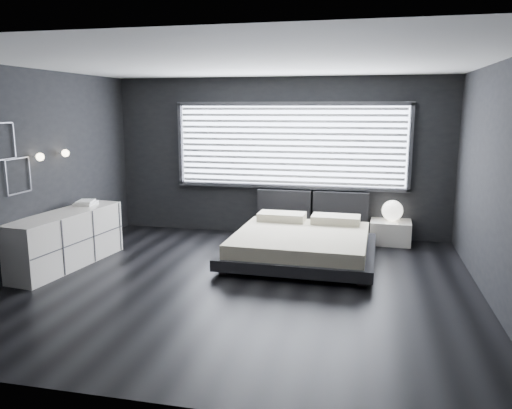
# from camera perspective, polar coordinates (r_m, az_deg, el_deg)

# --- Properties ---
(room) EXTENTS (6.04, 6.00, 2.80)m
(room) POSITION_cam_1_polar(r_m,az_deg,el_deg) (6.27, -1.70, 3.04)
(room) COLOR black
(room) RESTS_ON ground
(window) EXTENTS (4.14, 0.09, 1.52)m
(window) POSITION_cam_1_polar(r_m,az_deg,el_deg) (8.84, 3.90, 6.71)
(window) COLOR white
(window) RESTS_ON ground
(headboard) EXTENTS (1.96, 0.16, 0.52)m
(headboard) POSITION_cam_1_polar(r_m,az_deg,el_deg) (8.87, 6.43, -0.11)
(headboard) COLOR black
(headboard) RESTS_ON ground
(sconce_near) EXTENTS (0.18, 0.11, 0.11)m
(sconce_near) POSITION_cam_1_polar(r_m,az_deg,el_deg) (7.53, -23.47, 5.01)
(sconce_near) COLOR silver
(sconce_near) RESTS_ON ground
(sconce_far) EXTENTS (0.18, 0.11, 0.11)m
(sconce_far) POSITION_cam_1_polar(r_m,az_deg,el_deg) (8.02, -20.97, 5.51)
(sconce_far) COLOR silver
(sconce_far) RESTS_ON ground
(wall_art_upper) EXTENTS (0.01, 0.48, 0.48)m
(wall_art_upper) POSITION_cam_1_polar(r_m,az_deg,el_deg) (7.10, -27.07, 6.44)
(wall_art_upper) COLOR #47474C
(wall_art_upper) RESTS_ON ground
(wall_art_lower) EXTENTS (0.01, 0.48, 0.48)m
(wall_art_lower) POSITION_cam_1_polar(r_m,az_deg,el_deg) (7.33, -25.51, 2.98)
(wall_art_lower) COLOR #47474C
(wall_art_lower) RESTS_ON ground
(bed) EXTENTS (2.22, 2.12, 0.56)m
(bed) POSITION_cam_1_polar(r_m,az_deg,el_deg) (7.56, 5.20, -4.45)
(bed) COLOR black
(bed) RESTS_ON ground
(nightstand) EXTENTS (0.69, 0.58, 0.39)m
(nightstand) POSITION_cam_1_polar(r_m,az_deg,el_deg) (8.77, 15.11, -3.06)
(nightstand) COLOR white
(nightstand) RESTS_ON ground
(orb_lamp) EXTENTS (0.35, 0.35, 0.35)m
(orb_lamp) POSITION_cam_1_polar(r_m,az_deg,el_deg) (8.72, 15.32, -0.67)
(orb_lamp) COLOR white
(orb_lamp) RESTS_ON nightstand
(dresser) EXTENTS (0.79, 2.03, 0.79)m
(dresser) POSITION_cam_1_polar(r_m,az_deg,el_deg) (7.74, -20.89, -3.74)
(dresser) COLOR white
(dresser) RESTS_ON ground
(book_stack) EXTENTS (0.31, 0.39, 0.07)m
(book_stack) POSITION_cam_1_polar(r_m,az_deg,el_deg) (8.14, -18.89, 0.20)
(book_stack) COLOR white
(book_stack) RESTS_ON dresser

